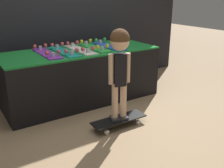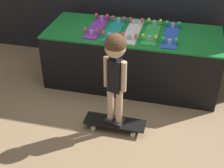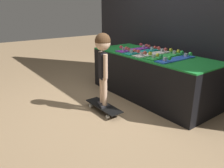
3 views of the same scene
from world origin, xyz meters
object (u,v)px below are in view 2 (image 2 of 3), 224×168
skateboard_blue_on_rack (171,34)px  skateboard_teal_on_rack (114,29)px  child (115,64)px  skateboard_purple_on_rack (97,26)px  skateboard_on_floor (115,123)px  skateboard_green_on_rack (152,32)px  skateboard_white_on_rack (133,31)px

skateboard_blue_on_rack → skateboard_teal_on_rack: bearing=179.9°
skateboard_blue_on_rack → child: child is taller
skateboard_purple_on_rack → skateboard_blue_on_rack: bearing=-1.9°
skateboard_blue_on_rack → skateboard_on_floor: bearing=-115.9°
child → skateboard_green_on_rack: bearing=91.1°
skateboard_green_on_rack → skateboard_blue_on_rack: bearing=-6.5°
skateboard_white_on_rack → skateboard_on_floor: size_ratio=1.08×
skateboard_on_floor → child: bearing=-94.2°
skateboard_blue_on_rack → child: 1.06m
skateboard_purple_on_rack → child: 1.09m
skateboard_teal_on_rack → skateboard_green_on_rack: size_ratio=1.00×
skateboard_on_floor → skateboard_teal_on_rack: bearing=103.5°
skateboard_green_on_rack → skateboard_on_floor: size_ratio=1.08×
skateboard_green_on_rack → skateboard_on_floor: skateboard_green_on_rack is taller
skateboard_purple_on_rack → skateboard_teal_on_rack: same height
skateboard_purple_on_rack → skateboard_white_on_rack: 0.46m
skateboard_purple_on_rack → skateboard_on_floor: skateboard_purple_on_rack is taller
skateboard_blue_on_rack → child: (-0.46, -0.96, 0.07)m
skateboard_purple_on_rack → skateboard_green_on_rack: (0.69, -0.00, 0.00)m
skateboard_teal_on_rack → skateboard_on_floor: 1.19m
skateboard_teal_on_rack → child: bearing=-76.5°
skateboard_white_on_rack → skateboard_green_on_rack: bearing=6.3°
skateboard_purple_on_rack → skateboard_blue_on_rack: 0.92m
skateboard_green_on_rack → skateboard_on_floor: (-0.23, -0.98, -0.67)m
skateboard_white_on_rack → skateboard_green_on_rack: 0.23m
skateboard_purple_on_rack → skateboard_blue_on_rack: size_ratio=1.00×
skateboard_white_on_rack → skateboard_blue_on_rack: same height
skateboard_teal_on_rack → skateboard_white_on_rack: 0.23m
skateboard_purple_on_rack → skateboard_blue_on_rack: same height
skateboard_green_on_rack → skateboard_purple_on_rack: bearing=179.7°
skateboard_green_on_rack → child: 1.01m
skateboard_blue_on_rack → child: bearing=-115.9°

